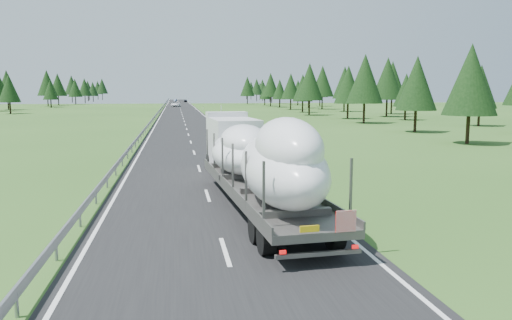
{
  "coord_description": "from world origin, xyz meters",
  "views": [
    {
      "loc": [
        -1.53,
        -15.84,
        5.28
      ],
      "look_at": [
        2.07,
        6.38,
        2.15
      ],
      "focal_mm": 35.0,
      "sensor_mm": 36.0,
      "label": 1
    }
  ],
  "objects": [
    {
      "name": "ground",
      "position": [
        0.0,
        0.0,
        0.0
      ],
      "size": [
        400.0,
        400.0,
        0.0
      ],
      "primitive_type": "plane",
      "color": "#2A501A",
      "rests_on": "ground"
    },
    {
      "name": "road_surface",
      "position": [
        0.0,
        100.0,
        0.01
      ],
      "size": [
        10.0,
        400.0,
        0.02
      ],
      "primitive_type": "cube",
      "color": "black",
      "rests_on": "ground"
    },
    {
      "name": "guardrail",
      "position": [
        -5.3,
        99.94,
        0.6
      ],
      "size": [
        0.1,
        400.0,
        0.76
      ],
      "color": "slate",
      "rests_on": "ground"
    },
    {
      "name": "marker_posts",
      "position": [
        6.5,
        155.0,
        0.54
      ],
      "size": [
        0.13,
        350.08,
        1.0
      ],
      "color": "silver",
      "rests_on": "ground"
    },
    {
      "name": "highway_sign",
      "position": [
        7.2,
        80.0,
        1.81
      ],
      "size": [
        0.08,
        0.9,
        2.6
      ],
      "color": "slate",
      "rests_on": "ground"
    },
    {
      "name": "tree_line_right",
      "position": [
        39.22,
        121.53,
        6.88
      ],
      "size": [
        27.51,
        340.03,
        12.56
      ],
      "color": "black",
      "rests_on": "ground"
    },
    {
      "name": "tree_line_left",
      "position": [
        -44.72,
        145.71,
        7.11
      ],
      "size": [
        14.64,
        339.98,
        12.65
      ],
      "color": "black",
      "rests_on": "ground"
    },
    {
      "name": "boat_truck",
      "position": [
        2.07,
        7.34,
        2.29
      ],
      "size": [
        3.97,
        20.95,
        4.38
      ],
      "color": "silver",
      "rests_on": "ground"
    },
    {
      "name": "distant_van",
      "position": [
        -1.33,
        155.44,
        0.85
      ],
      "size": [
        3.36,
        6.35,
        1.7
      ],
      "primitive_type": "imported",
      "rotation": [
        0.0,
        0.0,
        -0.09
      ],
      "color": "white",
      "rests_on": "ground"
    },
    {
      "name": "distant_car_dark",
      "position": [
        3.49,
        224.61,
        0.66
      ],
      "size": [
        1.67,
        3.94,
        1.33
      ],
      "primitive_type": "imported",
      "rotation": [
        0.0,
        0.0,
        -0.03
      ],
      "color": "black",
      "rests_on": "ground"
    },
    {
      "name": "distant_car_blue",
      "position": [
        -1.36,
        231.86,
        0.67
      ],
      "size": [
        1.79,
        4.18,
        1.34
      ],
      "primitive_type": "imported",
      "rotation": [
        0.0,
        0.0,
        -0.09
      ],
      "color": "#172942",
      "rests_on": "ground"
    }
  ]
}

